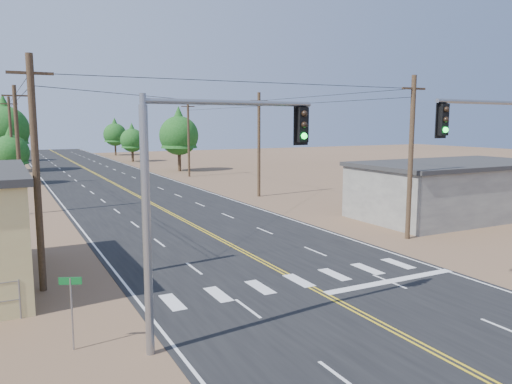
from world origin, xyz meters
TOP-DOWN VIEW (x-y plane):
  - ground at (0.00, 0.00)m, footprint 220.00×220.00m
  - road at (0.00, 30.00)m, footprint 15.00×200.00m
  - building_right at (19.00, 16.00)m, footprint 15.00×8.00m
  - utility_pole_left_near at (-10.50, 12.00)m, footprint 1.80×0.30m
  - utility_pole_left_mid at (-10.50, 32.00)m, footprint 1.80×0.30m
  - utility_pole_left_far at (-10.50, 52.00)m, footprint 1.80×0.30m
  - utility_pole_right_near at (10.50, 12.00)m, footprint 1.80×0.30m
  - utility_pole_right_mid at (10.50, 32.00)m, footprint 1.80×0.30m
  - utility_pole_right_far at (10.50, 52.00)m, footprint 1.80×0.30m
  - signal_mast_left at (-6.26, 4.10)m, footprint 6.20×0.67m
  - signal_mast_right at (7.98, 3.90)m, footprint 6.36×0.77m
  - street_sign at (-10.11, 5.41)m, footprint 0.67×0.31m
  - tree_left_near at (-10.63, 52.81)m, footprint 4.05×4.05m
  - tree_left_mid at (-10.87, 69.90)m, footprint 6.70×6.70m
  - tree_left_far at (-9.00, 90.96)m, footprint 4.46×4.46m
  - tree_right_near at (11.70, 59.50)m, footprint 5.70×5.70m
  - tree_right_mid at (9.79, 80.21)m, footprint 4.23×4.23m
  - tree_right_far at (10.70, 99.46)m, footprint 4.87×4.87m

SIDE VIEW (x-z plane):
  - ground at x=0.00m, z-range 0.00..0.00m
  - road at x=0.00m, z-range 0.00..0.02m
  - street_sign at x=-10.11m, z-range 0.41..2.81m
  - building_right at x=19.00m, z-range 0.00..4.00m
  - tree_left_near at x=-10.63m, z-range 0.75..7.51m
  - tree_right_mid at x=9.79m, z-range 0.78..7.84m
  - tree_left_far at x=-9.00m, z-range 0.83..8.26m
  - tree_right_far at x=10.70m, z-range 0.91..9.03m
  - utility_pole_left_near at x=-10.50m, z-range 0.12..10.12m
  - utility_pole_left_mid at x=-10.50m, z-range 0.12..10.12m
  - utility_pole_left_far at x=-10.50m, z-range 0.12..10.12m
  - utility_pole_right_near at x=10.50m, z-range 0.12..10.12m
  - utility_pole_right_mid at x=10.50m, z-range 0.12..10.12m
  - utility_pole_right_far at x=10.50m, z-range 0.12..10.12m
  - signal_mast_left at x=-6.26m, z-range 1.38..9.45m
  - signal_mast_right at x=7.98m, z-range 1.42..9.70m
  - tree_right_near at x=11.70m, z-range 1.06..10.56m
  - tree_left_mid at x=-10.87m, z-range 1.25..12.41m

